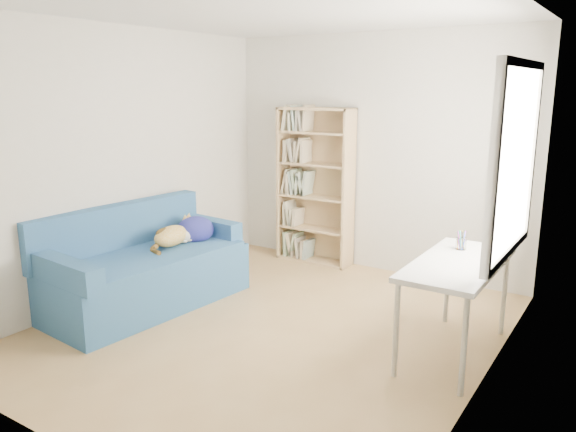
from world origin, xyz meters
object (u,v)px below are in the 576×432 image
object	(u,v)px
bookshelf	(315,192)
pen_cup	(461,242)
sofa	(146,268)
desk	(457,270)

from	to	relation	value
bookshelf	pen_cup	xyz separation A→B (m)	(2.02, -1.14, -0.02)
bookshelf	sofa	bearing A→B (deg)	-108.34
sofa	bookshelf	xyz separation A→B (m)	(0.67, 2.02, 0.48)
desk	pen_cup	world-z (taller)	pen_cup
pen_cup	desk	bearing A→B (deg)	-76.84
pen_cup	sofa	bearing A→B (deg)	-161.84
bookshelf	pen_cup	size ratio (longest dim) A/B	11.24
desk	sofa	bearing A→B (deg)	-168.66
sofa	bookshelf	world-z (taller)	bookshelf
sofa	bookshelf	size ratio (longest dim) A/B	1.09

